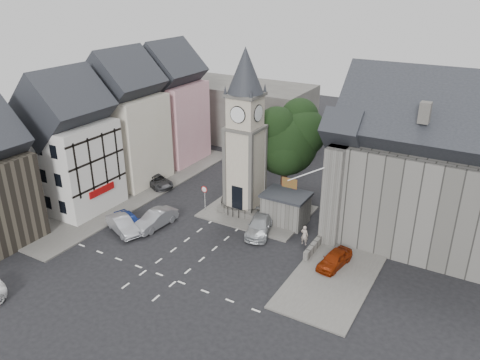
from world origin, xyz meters
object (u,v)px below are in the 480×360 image
Objects in this scene: pedestrian at (304,235)px; car_west_blue at (129,221)px; stone_shelter at (286,208)px; car_east_red at (335,259)px; clock_tower at (245,133)px.

car_west_blue is at bearing 21.73° from pedestrian.
car_east_red is (6.70, -4.83, -0.88)m from stone_shelter.
car_east_red is at bearing 152.93° from pedestrian.
clock_tower is 11.27m from pedestrian.
car_west_blue is 2.29× the size of pedestrian.
car_east_red is (19.00, 3.61, -0.06)m from car_west_blue.
clock_tower is at bearing 174.16° from stone_shelter.
pedestrian is at bearing -22.89° from clock_tower.
stone_shelter is (4.80, -0.49, -6.57)m from clock_tower.
stone_shelter is at bearing 153.94° from car_east_red.
pedestrian reaches higher than car_east_red.
stone_shelter is at bearing -5.84° from clock_tower.
car_east_red is at bearing -57.84° from car_west_blue.
clock_tower is 14.70m from car_east_red.
stone_shelter is 14.94m from car_west_blue.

